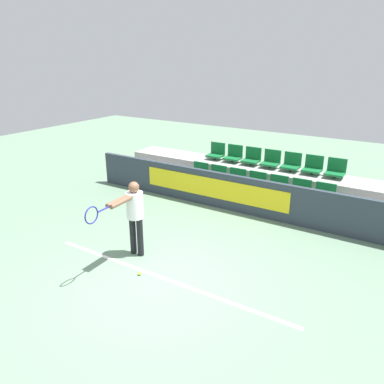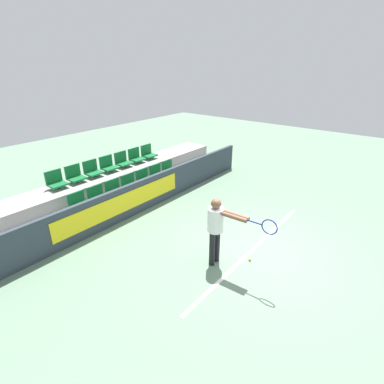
# 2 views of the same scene
# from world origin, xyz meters

# --- Properties ---
(ground_plane) EXTENTS (30.00, 30.00, 0.00)m
(ground_plane) POSITION_xyz_m (0.00, 0.00, 0.00)
(ground_plane) COLOR slate
(court_baseline) EXTENTS (5.34, 0.08, 0.01)m
(court_baseline) POSITION_xyz_m (0.00, 0.21, 0.00)
(court_baseline) COLOR white
(court_baseline) RESTS_ON ground
(barrier_wall) EXTENTS (9.77, 0.14, 0.99)m
(barrier_wall) POSITION_xyz_m (-0.03, 3.87, 0.50)
(barrier_wall) COLOR #2D3842
(barrier_wall) RESTS_ON ground
(bleacher_tier_front) EXTENTS (9.37, 1.06, 0.40)m
(bleacher_tier_front) POSITION_xyz_m (0.00, 4.48, 0.20)
(bleacher_tier_front) COLOR #9E9E99
(bleacher_tier_front) RESTS_ON ground
(bleacher_tier_middle) EXTENTS (9.37, 1.06, 0.81)m
(bleacher_tier_middle) POSITION_xyz_m (0.00, 5.53, 0.40)
(bleacher_tier_middle) COLOR #9E9E99
(bleacher_tier_middle) RESTS_ON ground
(stadium_chair_0) EXTENTS (0.50, 0.41, 0.52)m
(stadium_chair_0) POSITION_xyz_m (-1.83, 4.61, 0.61)
(stadium_chair_0) COLOR #333333
(stadium_chair_0) RESTS_ON bleacher_tier_front
(stadium_chair_1) EXTENTS (0.50, 0.41, 0.52)m
(stadium_chair_1) POSITION_xyz_m (-1.22, 4.61, 0.61)
(stadium_chair_1) COLOR #333333
(stadium_chair_1) RESTS_ON bleacher_tier_front
(stadium_chair_2) EXTENTS (0.50, 0.41, 0.52)m
(stadium_chair_2) POSITION_xyz_m (-0.61, 4.61, 0.61)
(stadium_chair_2) COLOR #333333
(stadium_chair_2) RESTS_ON bleacher_tier_front
(stadium_chair_3) EXTENTS (0.50, 0.41, 0.52)m
(stadium_chair_3) POSITION_xyz_m (0.00, 4.61, 0.61)
(stadium_chair_3) COLOR #333333
(stadium_chair_3) RESTS_ON bleacher_tier_front
(stadium_chair_4) EXTENTS (0.50, 0.41, 0.52)m
(stadium_chair_4) POSITION_xyz_m (0.61, 4.61, 0.61)
(stadium_chair_4) COLOR #333333
(stadium_chair_4) RESTS_ON bleacher_tier_front
(stadium_chair_5) EXTENTS (0.50, 0.41, 0.52)m
(stadium_chair_5) POSITION_xyz_m (1.22, 4.61, 0.61)
(stadium_chair_5) COLOR #333333
(stadium_chair_5) RESTS_ON bleacher_tier_front
(stadium_chair_6) EXTENTS (0.50, 0.41, 0.52)m
(stadium_chair_6) POSITION_xyz_m (1.83, 4.61, 0.61)
(stadium_chair_6) COLOR #333333
(stadium_chair_6) RESTS_ON bleacher_tier_front
(stadium_chair_7) EXTENTS (0.50, 0.41, 0.52)m
(stadium_chair_7) POSITION_xyz_m (-1.83, 5.66, 1.02)
(stadium_chair_7) COLOR #333333
(stadium_chair_7) RESTS_ON bleacher_tier_middle
(stadium_chair_8) EXTENTS (0.50, 0.41, 0.52)m
(stadium_chair_8) POSITION_xyz_m (-1.22, 5.66, 1.02)
(stadium_chair_8) COLOR #333333
(stadium_chair_8) RESTS_ON bleacher_tier_middle
(stadium_chair_9) EXTENTS (0.50, 0.41, 0.52)m
(stadium_chair_9) POSITION_xyz_m (-0.61, 5.66, 1.02)
(stadium_chair_9) COLOR #333333
(stadium_chair_9) RESTS_ON bleacher_tier_middle
(stadium_chair_10) EXTENTS (0.50, 0.41, 0.52)m
(stadium_chair_10) POSITION_xyz_m (0.00, 5.66, 1.02)
(stadium_chair_10) COLOR #333333
(stadium_chair_10) RESTS_ON bleacher_tier_middle
(stadium_chair_11) EXTENTS (0.50, 0.41, 0.52)m
(stadium_chair_11) POSITION_xyz_m (0.61, 5.66, 1.02)
(stadium_chair_11) COLOR #333333
(stadium_chair_11) RESTS_ON bleacher_tier_middle
(stadium_chair_12) EXTENTS (0.50, 0.41, 0.52)m
(stadium_chair_12) POSITION_xyz_m (1.22, 5.66, 1.02)
(stadium_chair_12) COLOR #333333
(stadium_chair_12) RESTS_ON bleacher_tier_middle
(stadium_chair_13) EXTENTS (0.50, 0.41, 0.52)m
(stadium_chair_13) POSITION_xyz_m (1.83, 5.66, 1.02)
(stadium_chair_13) COLOR #333333
(stadium_chair_13) RESTS_ON bleacher_tier_middle
(tennis_player) EXTENTS (0.35, 1.53, 1.60)m
(tennis_player) POSITION_xyz_m (-0.97, 0.60, 1.00)
(tennis_player) COLOR black
(tennis_player) RESTS_ON ground
(tennis_ball) EXTENTS (0.07, 0.07, 0.07)m
(tennis_ball) POSITION_xyz_m (-0.41, 0.05, 0.03)
(tennis_ball) COLOR #CCDB33
(tennis_ball) RESTS_ON ground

